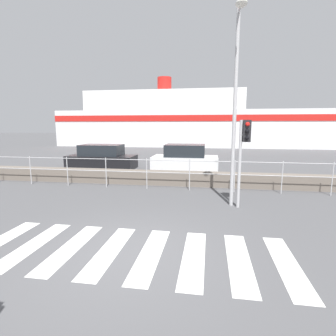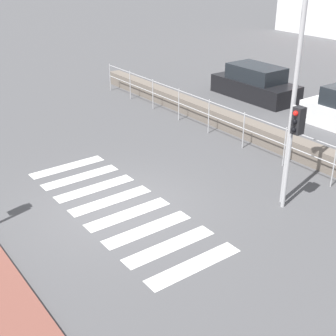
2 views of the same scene
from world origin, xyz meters
TOP-DOWN VIEW (x-y plane):
  - ground_plane at (0.00, 0.00)m, footprint 160.00×160.00m
  - crosswalk at (0.07, 0.00)m, footprint 6.75×2.40m
  - seawall at (0.00, 6.42)m, footprint 22.02×0.55m
  - harbor_fence at (0.00, 5.55)m, footprint 19.86×0.04m
  - traffic_light_far at (2.75, 3.52)m, footprint 0.34×0.32m
  - streetlamp at (2.45, 3.56)m, footprint 0.32×1.02m
  - ferry_boat at (-0.86, 29.48)m, footprint 35.59×6.82m
  - parked_car_black at (-4.91, 10.28)m, footprint 4.15×1.73m
  - parked_car_white at (0.27, 10.28)m, footprint 3.82×1.85m

SIDE VIEW (x-z plane):
  - ground_plane at x=0.00m, z-range 0.00..0.00m
  - crosswalk at x=0.07m, z-range 0.00..0.01m
  - seawall at x=0.00m, z-range 0.00..0.62m
  - parked_car_black at x=-4.91m, z-range -0.11..1.37m
  - parked_car_white at x=0.27m, z-range -0.11..1.43m
  - harbor_fence at x=0.00m, z-range 0.19..1.49m
  - traffic_light_far at x=2.75m, z-range 0.66..3.49m
  - ferry_boat at x=-0.86m, z-range -1.42..7.31m
  - streetlamp at x=2.45m, z-range 0.72..6.86m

